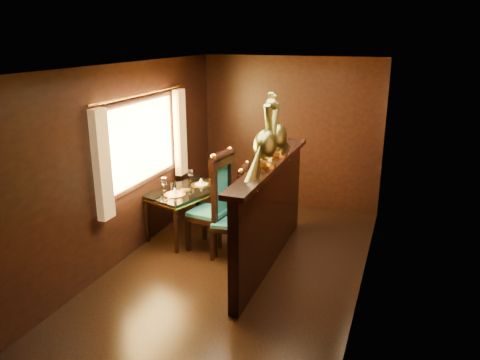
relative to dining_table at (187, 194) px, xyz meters
The scene contains 8 objects.
ground 1.44m from the dining_table, 35.22° to the right, with size 5.00×5.00×0.00m, color black.
room_shell 1.54m from the dining_table, 36.87° to the right, with size 3.04×5.04×2.52m.
partition 1.45m from the dining_table, 17.91° to the right, with size 0.26×2.70×1.36m.
dining_table is the anchor object (origin of this frame).
chair_left 0.70m from the dining_table, 28.34° to the right, with size 0.57×0.60×1.42m.
chair_right 1.02m from the dining_table, 23.45° to the right, with size 0.51×0.53×1.28m.
peacock_left 1.93m from the dining_table, 27.42° to the right, with size 0.26×0.71×0.84m, color #1B5130, non-canonical shape.
peacock_right 1.79m from the dining_table, ahead, with size 0.25×0.67×0.80m, color #1B5130, non-canonical shape.
Camera 1 is at (1.85, -4.95, 2.85)m, focal length 35.00 mm.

